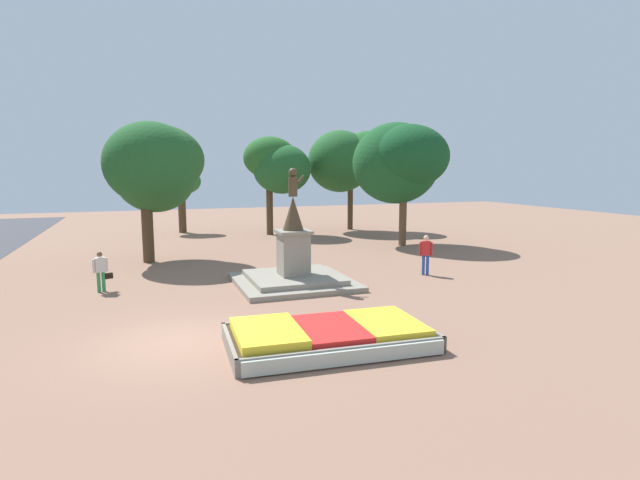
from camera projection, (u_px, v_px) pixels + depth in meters
name	position (u px, v px, depth m)	size (l,w,h in m)	color
ground_plane	(179.00, 342.00, 13.54)	(91.90, 91.90, 0.00)	#8C6651
flower_planter	(328.00, 336.00, 13.13)	(5.47, 3.21, 0.63)	#38281C
statue_monument	(294.00, 266.00, 20.16)	(4.58, 4.58, 4.69)	gray
pedestrian_with_handbag	(101.00, 270.00, 18.90)	(0.69, 0.41, 1.56)	#338C4C
pedestrian_crossing_plaza	(426.00, 252.00, 21.91)	(0.51, 0.38, 1.77)	#264CA5
park_tree_far_left	(180.00, 183.00, 36.12)	(3.06, 2.30, 4.71)	#4C3823
park_tree_behind_statue	(154.00, 166.00, 24.70)	(4.88, 5.07, 6.94)	#4C3823
park_tree_far_right	(401.00, 161.00, 30.05)	(5.55, 5.47, 7.44)	brown
park_tree_street_side	(350.00, 160.00, 37.19)	(6.33, 4.89, 7.49)	#4C3823
park_tree_mid_canopy	(276.00, 164.00, 34.97)	(4.66, 5.03, 6.88)	#4C3823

